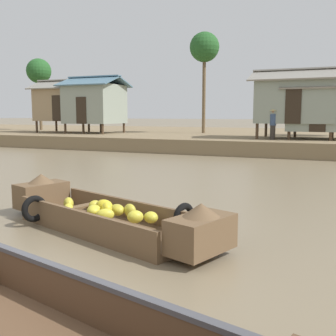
{
  "coord_description": "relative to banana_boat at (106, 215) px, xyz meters",
  "views": [
    {
      "loc": [
        3.65,
        -2.73,
        2.15
      ],
      "look_at": [
        -0.3,
        6.39,
        0.83
      ],
      "focal_mm": 43.61,
      "sensor_mm": 36.0,
      "label": 1
    }
  ],
  "objects": [
    {
      "name": "ground_plane",
      "position": [
        0.33,
        6.44,
        -0.29
      ],
      "size": [
        300.0,
        300.0,
        0.0
      ],
      "primitive_type": "plane",
      "color": "#7A6B51"
    },
    {
      "name": "stilt_house_left",
      "position": [
        -14.7,
        18.45,
        2.61
      ],
      "size": [
        5.18,
        3.11,
        3.85
      ],
      "color": "#4C3826",
      "rests_on": "riverbank_strip"
    },
    {
      "name": "palm_tree_near",
      "position": [
        -5.33,
        21.57,
        6.36
      ],
      "size": [
        2.07,
        2.07,
        7.02
      ],
      "color": "brown",
      "rests_on": "riverbank_strip"
    },
    {
      "name": "stilt_house_mid_right",
      "position": [
        1.45,
        17.37,
        2.59
      ],
      "size": [
        4.83,
        3.61,
        3.82
      ],
      "color": "#4C3826",
      "rests_on": "riverbank_strip"
    },
    {
      "name": "riverbank_strip",
      "position": [
        0.33,
        23.69,
        0.1
      ],
      "size": [
        160.0,
        20.0,
        0.79
      ],
      "primitive_type": "cube",
      "color": "#7F6B4C",
      "rests_on": "ground"
    },
    {
      "name": "stilt_house_right",
      "position": [
        2.67,
        17.5,
        2.18
      ],
      "size": [
        3.92,
        3.67,
        3.47
      ],
      "color": "#4C3826",
      "rests_on": "riverbank_strip"
    },
    {
      "name": "stilt_house_mid_left",
      "position": [
        -12.39,
        18.42,
        2.6
      ],
      "size": [
        4.14,
        3.76,
        4.0
      ],
      "color": "#4C3826",
      "rests_on": "riverbank_strip"
    },
    {
      "name": "vendor_person",
      "position": [
        0.44,
        15.9,
        1.42
      ],
      "size": [
        0.44,
        0.44,
        1.66
      ],
      "color": "#332D28",
      "rests_on": "riverbank_strip"
    },
    {
      "name": "palm_tree_mid",
      "position": [
        -19.78,
        21.35,
        5.33
      ],
      "size": [
        2.05,
        2.05,
        5.94
      ],
      "color": "brown",
      "rests_on": "riverbank_strip"
    },
    {
      "name": "banana_boat",
      "position": [
        0.0,
        0.0,
        0.0
      ],
      "size": [
        5.09,
        2.62,
        0.85
      ],
      "color": "brown",
      "rests_on": "ground"
    }
  ]
}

